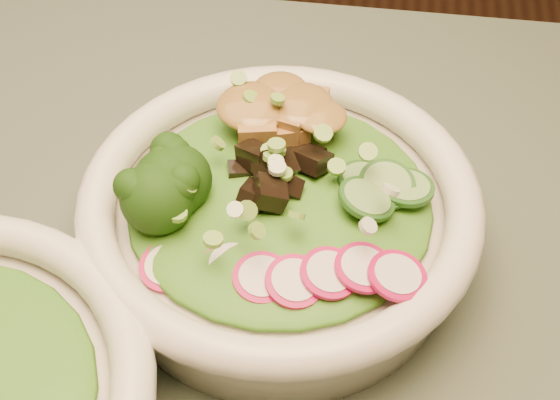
# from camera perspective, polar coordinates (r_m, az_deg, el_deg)

# --- Properties ---
(salad_bowl) EXTENTS (0.26, 0.26, 0.07)m
(salad_bowl) POSITION_cam_1_polar(r_m,az_deg,el_deg) (0.51, -0.00, -1.46)
(salad_bowl) COLOR silver
(salad_bowl) RESTS_ON dining_table
(lettuce_bed) EXTENTS (0.20, 0.20, 0.02)m
(lettuce_bed) POSITION_cam_1_polar(r_m,az_deg,el_deg) (0.50, -0.00, 0.08)
(lettuce_bed) COLOR #205912
(lettuce_bed) RESTS_ON salad_bowl
(broccoli_florets) EXTENTS (0.10, 0.09, 0.04)m
(broccoli_florets) POSITION_cam_1_polar(r_m,az_deg,el_deg) (0.48, -7.07, 0.56)
(broccoli_florets) COLOR black
(broccoli_florets) RESTS_ON salad_bowl
(radish_slices) EXTENTS (0.11, 0.08, 0.02)m
(radish_slices) POSITION_cam_1_polar(r_m,az_deg,el_deg) (0.45, 1.18, -5.52)
(radish_slices) COLOR #AA0D47
(radish_slices) RESTS_ON salad_bowl
(cucumber_slices) EXTENTS (0.09, 0.09, 0.03)m
(cucumber_slices) POSITION_cam_1_polar(r_m,az_deg,el_deg) (0.50, 7.23, 1.39)
(cucumber_slices) COLOR #7BA85D
(cucumber_slices) RESTS_ON salad_bowl
(mushroom_heap) EXTENTS (0.09, 0.09, 0.04)m
(mushroom_heap) POSITION_cam_1_polar(r_m,az_deg,el_deg) (0.50, -0.14, 2.10)
(mushroom_heap) COLOR black
(mushroom_heap) RESTS_ON salad_bowl
(tofu_cubes) EXTENTS (0.10, 0.09, 0.03)m
(tofu_cubes) POSITION_cam_1_polar(r_m,az_deg,el_deg) (0.53, -0.49, 5.72)
(tofu_cubes) COLOR olive
(tofu_cubes) RESTS_ON salad_bowl
(peanut_sauce) EXTENTS (0.07, 0.05, 0.02)m
(peanut_sauce) POSITION_cam_1_polar(r_m,az_deg,el_deg) (0.52, -0.50, 6.74)
(peanut_sauce) COLOR brown
(peanut_sauce) RESTS_ON tofu_cubes
(scallion_garnish) EXTENTS (0.18, 0.18, 0.02)m
(scallion_garnish) POSITION_cam_1_polar(r_m,az_deg,el_deg) (0.48, -0.00, 1.92)
(scallion_garnish) COLOR #6DA138
(scallion_garnish) RESTS_ON salad_bowl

